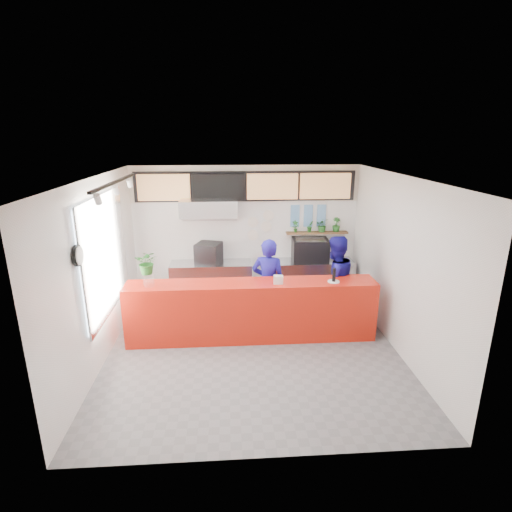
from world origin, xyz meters
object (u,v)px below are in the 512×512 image
(panini_oven, at_px, (209,253))
(espresso_machine, at_px, (310,250))
(service_counter, at_px, (252,311))
(staff_center, at_px, (268,284))
(staff_right, at_px, (334,281))
(pepper_mill, at_px, (334,275))

(panini_oven, distance_m, espresso_machine, 2.26)
(service_counter, height_order, panini_oven, panini_oven)
(service_counter, xyz_separation_m, panini_oven, (-0.84, 1.80, 0.58))
(staff_center, bearing_deg, panini_oven, -29.81)
(staff_right, bearing_deg, pepper_mill, 52.09)
(panini_oven, xyz_separation_m, staff_center, (1.19, -1.34, -0.24))
(service_counter, bearing_deg, espresso_machine, 51.80)
(espresso_machine, relative_size, pepper_mill, 3.16)
(pepper_mill, bearing_deg, panini_oven, 140.89)
(staff_center, xyz_separation_m, staff_right, (1.28, -0.00, 0.01))
(staff_center, height_order, staff_right, staff_right)
(espresso_machine, bearing_deg, service_counter, -125.44)
(service_counter, bearing_deg, staff_right, 15.85)
(staff_center, bearing_deg, staff_right, -161.61)
(staff_right, bearing_deg, espresso_machine, -102.49)
(espresso_machine, distance_m, pepper_mill, 1.88)
(staff_center, bearing_deg, espresso_machine, -110.13)
(service_counter, bearing_deg, panini_oven, 115.07)
(panini_oven, distance_m, staff_right, 2.82)
(staff_center, xyz_separation_m, pepper_mill, (1.12, -0.54, 0.35))
(panini_oven, height_order, pepper_mill, pepper_mill)
(espresso_machine, bearing_deg, pepper_mill, -85.62)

